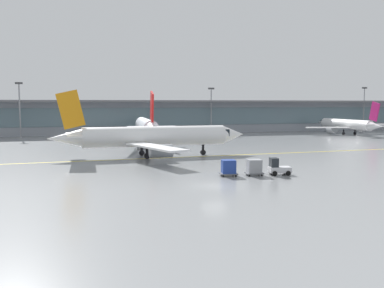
% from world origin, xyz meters
% --- Properties ---
extents(ground_plane, '(400.00, 400.00, 0.00)m').
position_xyz_m(ground_plane, '(0.00, 0.00, 0.00)').
color(ground_plane, gray).
extents(taxiway_centreline_stripe, '(109.96, 3.68, 0.01)m').
position_xyz_m(taxiway_centreline_stripe, '(-1.16, 24.29, 0.00)').
color(taxiway_centreline_stripe, yellow).
rests_on(taxiway_centreline_stripe, ground_plane).
extents(terminal_concourse, '(227.12, 11.00, 9.60)m').
position_xyz_m(terminal_concourse, '(0.00, 81.24, 4.92)').
color(terminal_concourse, '#8C939E').
rests_on(terminal_concourse, ground_plane).
extents(gate_airplane_1, '(31.45, 33.93, 11.23)m').
position_xyz_m(gate_airplane_1, '(2.41, 56.18, 3.37)').
color(gate_airplane_1, silver).
rests_on(gate_airplane_1, ground_plane).
extents(gate_airplane_2, '(25.94, 27.84, 9.24)m').
position_xyz_m(gate_airplane_2, '(60.47, 61.54, 2.77)').
color(gate_airplane_2, white).
rests_on(gate_airplane_2, ground_plane).
extents(taxiing_regional_jet, '(32.63, 30.38, 10.82)m').
position_xyz_m(taxiing_regional_jet, '(-1.58, 26.28, 3.25)').
color(taxiing_regional_jet, white).
rests_on(taxiing_regional_jet, ground_plane).
extents(baggage_tug, '(2.79, 1.97, 2.10)m').
position_xyz_m(baggage_tug, '(9.72, 4.49, 0.89)').
color(baggage_tug, silver).
rests_on(baggage_tug, ground_plane).
extents(cargo_dolly_lead, '(2.33, 1.92, 1.94)m').
position_xyz_m(cargo_dolly_lead, '(6.81, 4.97, 1.05)').
color(cargo_dolly_lead, '#595B60').
rests_on(cargo_dolly_lead, ground_plane).
extents(cargo_dolly_trailing, '(2.33, 1.92, 1.94)m').
position_xyz_m(cargo_dolly_trailing, '(3.67, 5.48, 1.05)').
color(cargo_dolly_trailing, '#595B60').
rests_on(cargo_dolly_trailing, ground_plane).
extents(apron_light_mast_1, '(1.80, 0.36, 14.02)m').
position_xyz_m(apron_light_mast_1, '(-26.78, 73.64, 7.70)').
color(apron_light_mast_1, gray).
rests_on(apron_light_mast_1, ground_plane).
extents(apron_light_mast_2, '(1.80, 0.36, 13.22)m').
position_xyz_m(apron_light_mast_2, '(24.72, 75.25, 7.29)').
color(apron_light_mast_2, gray).
rests_on(apron_light_mast_2, ground_plane).
extents(apron_light_mast_3, '(1.80, 0.36, 13.91)m').
position_xyz_m(apron_light_mast_3, '(76.65, 75.33, 7.64)').
color(apron_light_mast_3, gray).
rests_on(apron_light_mast_3, ground_plane).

